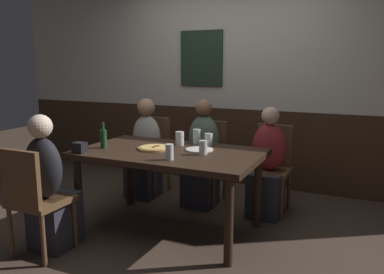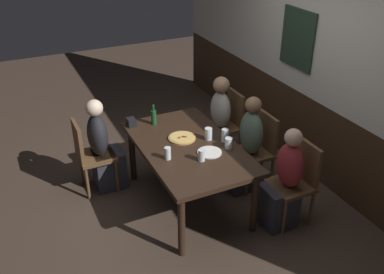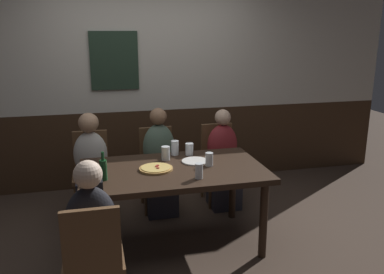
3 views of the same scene
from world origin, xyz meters
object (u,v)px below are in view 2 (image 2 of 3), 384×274
chair_left_far (228,121)px  beer_glass_tall (168,154)px  person_mid_far (246,151)px  highball_clear (201,156)px  person_left_far (217,125)px  pint_glass_stout (208,134)px  dining_table (188,152)px  beer_bottle_green (154,117)px  beer_glass_half (229,144)px  tumbler_short (225,136)px  chair_left_near (89,152)px  chair_right_far (297,178)px  condiment_caddy (131,122)px  person_left_near (104,151)px  pizza (182,138)px  plate_white_large (209,152)px  chair_mid_far (259,147)px  person_right_far (283,186)px

chair_left_far → beer_glass_tall: chair_left_far is taller
person_mid_far → highball_clear: bearing=-66.0°
person_left_far → pint_glass_stout: (0.69, -0.48, 0.33)m
dining_table → beer_bottle_green: 0.64m
person_left_far → beer_glass_half: size_ratio=9.60×
tumbler_short → chair_left_far: bearing=147.7°
chair_left_near → beer_glass_half: 1.59m
tumbler_short → pint_glass_stout: bearing=-130.1°
chair_right_far → beer_glass_half: bearing=-131.2°
chair_right_far → person_left_far: size_ratio=0.79×
chair_left_far → person_mid_far: 0.73m
chair_right_far → chair_left_far: bearing=180.0°
tumbler_short → beer_bottle_green: 0.88m
dining_table → pint_glass_stout: bearing=94.6°
beer_glass_half → chair_left_far: bearing=150.0°
person_mid_far → condiment_caddy: person_mid_far is taller
person_left_near → pizza: bearing=52.5°
plate_white_large → condiment_caddy: 1.05m
chair_left_far → person_mid_far: (0.71, -0.16, -0.02)m
chair_left_near → person_mid_far: size_ratio=0.77×
tumbler_short → person_mid_far: bearing=105.4°
pint_glass_stout → tumbler_short: tumbler_short is taller
chair_left_near → beer_glass_half: chair_left_near is taller
person_left_near → beer_bottle_green: person_left_near is taller
person_left_near → pizza: 0.96m
beer_bottle_green → person_left_far: bearing=97.0°
person_left_far → plate_white_large: bearing=-32.5°
chair_left_far → chair_right_far: size_ratio=1.00×
beer_glass_half → pint_glass_stout: pint_glass_stout is taller
chair_right_far → person_mid_far: bearing=-167.1°
person_left_far → beer_bottle_green: size_ratio=4.69×
person_left_near → person_left_far: bearing=90.0°
chair_left_near → beer_bottle_green: size_ratio=3.69×
person_left_far → tumbler_short: (0.80, -0.35, 0.33)m
chair_right_far → chair_mid_far: 0.71m
person_left_far → pizza: person_left_far is taller
person_left_near → beer_glass_half: (0.94, 1.08, 0.32)m
dining_table → beer_glass_half: (0.23, 0.35, 0.13)m
tumbler_short → beer_bottle_green: (-0.70, -0.53, 0.03)m
beer_glass_tall → plate_white_large: beer_glass_tall is taller
beer_glass_tall → pint_glass_stout: pint_glass_stout is taller
chair_left_far → person_left_far: person_left_far is taller
chair_right_far → tumbler_short: tumbler_short is taller
chair_mid_far → person_right_far: bearing=-13.1°
chair_mid_far → person_mid_far: person_mid_far is taller
condiment_caddy → chair_left_far: bearing=91.7°
chair_right_far → plate_white_large: chair_right_far is taller
beer_glass_tall → highball_clear: (0.17, 0.29, -0.00)m
beer_glass_half → pint_glass_stout: size_ratio=0.89×
beer_glass_half → plate_white_large: size_ratio=0.47×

